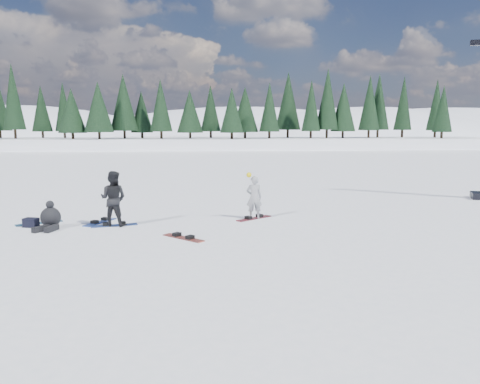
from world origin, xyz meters
The scene contains 11 objects.
ground centered at (0.00, 0.00, 0.00)m, with size 420.00×420.00×0.00m, color white.
alpine_backdrop centered at (-11.72, 189.16, -13.97)m, with size 412.50×227.00×53.20m.
snowboarder_woman centered at (2.40, 1.73, 0.79)m, with size 0.57×0.40×1.68m.
snowboarder_man centered at (-2.37, 0.94, 0.92)m, with size 0.89×0.69×1.83m, color black.
seated_rider centered at (-4.35, 0.70, 0.35)m, with size 0.82×1.18×0.90m.
gear_bag centered at (-5.05, 0.96, 0.15)m, with size 0.45×0.30×0.30m, color black.
snowboard_woman centered at (2.41, 1.73, 0.01)m, with size 1.50×0.28×0.03m, color maroon.
snowboard_man centered at (-2.37, 0.94, 0.01)m, with size 1.50×0.28×0.03m, color navy.
snowboard_loose_c centered at (-4.99, 1.54, 0.01)m, with size 1.50×0.28×0.03m, color #195D8C.
snowboard_loose_a centered at (-2.95, 1.52, 0.01)m, with size 1.50×0.28×0.03m, color #1C3E9E.
snowboard_loose_b centered at (-0.01, -1.02, 0.01)m, with size 1.50×0.28×0.03m, color maroon.
Camera 1 is at (0.51, -14.59, 3.29)m, focal length 35.00 mm.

